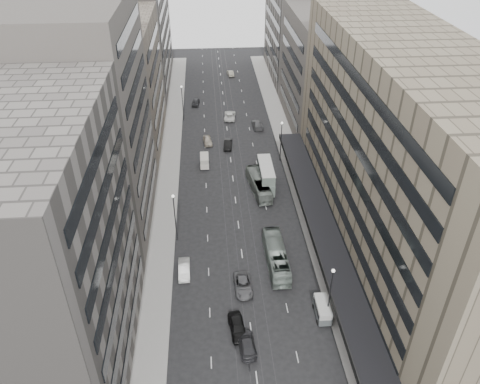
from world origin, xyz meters
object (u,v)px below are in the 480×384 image
object	(u,v)px
sedan_0	(237,327)
sedan_1	(184,269)
vw_microbus	(323,309)
pedestrian	(347,326)
sedan_2	(243,285)
panel_van	(204,161)
bus_far	(259,184)
double_decker	(266,175)
bus_near	(276,256)

from	to	relation	value
sedan_0	sedan_1	xyz separation A→B (m)	(-6.72, 10.69, -0.06)
vw_microbus	pedestrian	bearing A→B (deg)	-49.27
sedan_0	sedan_2	distance (m)	7.17
panel_van	sedan_0	xyz separation A→B (m)	(3.48, -40.08, -0.46)
panel_van	bus_far	bearing A→B (deg)	-45.30
double_decker	sedan_2	xyz separation A→B (m)	(-6.08, -24.85, -1.75)
sedan_0	sedan_2	bearing A→B (deg)	72.52
panel_van	vw_microbus	bearing A→B (deg)	-69.77
sedan_0	sedan_2	xyz separation A→B (m)	(1.28, 7.06, -0.10)
double_decker	pedestrian	size ratio (longest dim) A/B	4.24
vw_microbus	sedan_0	world-z (taller)	vw_microbus
double_decker	sedan_2	bearing A→B (deg)	-103.57
sedan_0	sedan_2	world-z (taller)	sedan_0
bus_far	bus_near	bearing A→B (deg)	83.21
double_decker	panel_van	xyz separation A→B (m)	(-10.84, 8.17, -1.19)
bus_far	double_decker	xyz separation A→B (m)	(1.38, 1.31, 1.00)
bus_far	vw_microbus	bearing A→B (deg)	91.60
bus_far	double_decker	bearing A→B (deg)	-144.59
sedan_0	bus_near	bearing A→B (deg)	53.95
vw_microbus	sedan_1	size ratio (longest dim) A/B	0.89
double_decker	sedan_2	world-z (taller)	double_decker
bus_near	double_decker	xyz separation A→B (m)	(0.98, 20.33, 0.92)
double_decker	bus_far	bearing A→B (deg)	-136.42
bus_far	panel_van	bearing A→B (deg)	-53.05
bus_far	pedestrian	bearing A→B (deg)	94.84
vw_microbus	pedestrian	xyz separation A→B (m)	(2.34, -2.79, -0.06)
bus_near	sedan_1	xyz separation A→B (m)	(-13.10, -0.89, -0.78)
sedan_0	pedestrian	bearing A→B (deg)	-12.21
bus_far	sedan_0	world-z (taller)	bus_far
vw_microbus	panel_van	size ratio (longest dim) A/B	1.10
sedan_0	sedan_2	size ratio (longest dim) A/B	0.93
sedan_2	pedestrian	xyz separation A→B (m)	(11.93, -8.22, 0.43)
bus_near	bus_far	size ratio (longest dim) A/B	1.06
sedan_2	double_decker	bearing A→B (deg)	74.41
sedan_0	sedan_1	size ratio (longest dim) A/B	1.04
sedan_1	bus_near	bearing A→B (deg)	2.27
double_decker	panel_van	distance (m)	13.63
bus_far	sedan_0	bearing A→B (deg)	70.95
bus_near	sedan_0	bearing A→B (deg)	60.19
vw_microbus	sedan_2	size ratio (longest dim) A/B	0.79
bus_near	sedan_1	bearing A→B (deg)	2.93
bus_far	vw_microbus	distance (m)	29.39
double_decker	pedestrian	bearing A→B (deg)	-79.79
panel_van	sedan_2	xyz separation A→B (m)	(4.76, -33.02, -0.56)
bus_far	sedan_2	xyz separation A→B (m)	(-4.70, -23.54, -0.75)
bus_near	sedan_0	world-z (taller)	bus_near
double_decker	pedestrian	xyz separation A→B (m)	(5.85, -33.07, -1.32)
sedan_1	sedan_2	bearing A→B (deg)	-25.98
sedan_1	sedan_2	world-z (taller)	sedan_1
panel_van	sedan_1	world-z (taller)	panel_van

